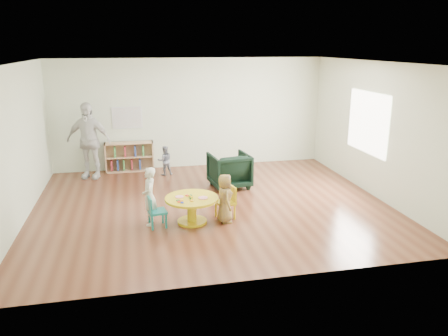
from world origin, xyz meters
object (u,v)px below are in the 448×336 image
object	(u,v)px
activity_table	(192,205)
armchair	(229,170)
toddler	(165,161)
kid_chair_left	(155,211)
bookshelf	(129,157)
child_left	(149,196)
kid_chair_right	(227,201)
adult_caretaker	(88,141)
child_right	(225,198)

from	to	relation	value
activity_table	armchair	xyz separation A→B (m)	(1.11, 1.87, 0.06)
toddler	kid_chair_left	bearing A→B (deg)	77.40
bookshelf	child_left	size ratio (longest dim) A/B	1.14
kid_chair_right	toddler	distance (m)	3.15
activity_table	bookshelf	xyz separation A→B (m)	(-1.10, 3.68, 0.03)
bookshelf	toddler	size ratio (longest dim) A/B	1.63
armchair	child_left	distance (m)	2.58
kid_chair_left	armchair	world-z (taller)	armchair
kid_chair_left	adult_caretaker	bearing A→B (deg)	-167.55
activity_table	toddler	distance (m)	3.12
armchair	child_left	bearing A→B (deg)	36.79
activity_table	kid_chair_right	distance (m)	0.68
activity_table	kid_chair_right	xyz separation A→B (m)	(0.68, 0.09, -0.00)
child_left	toddler	world-z (taller)	child_left
kid_chair_right	bookshelf	world-z (taller)	bookshelf
kid_chair_left	child_left	bearing A→B (deg)	-163.02
adult_caretaker	kid_chair_right	bearing A→B (deg)	-31.77
child_right	toddler	xyz separation A→B (m)	(-0.83, 3.20, -0.08)
kid_chair_right	armchair	size ratio (longest dim) A/B	0.71
activity_table	kid_chair_right	world-z (taller)	kid_chair_right
child_left	child_right	bearing A→B (deg)	86.29
child_right	bookshelf	bearing A→B (deg)	23.31
activity_table	adult_caretaker	xyz separation A→B (m)	(-2.02, 3.28, 0.58)
child_left	kid_chair_left	bearing A→B (deg)	30.38
kid_chair_left	kid_chair_right	world-z (taller)	kid_chair_right
toddler	kid_chair_right	bearing A→B (deg)	101.96
armchair	adult_caretaker	distance (m)	3.47
activity_table	child_left	bearing A→B (deg)	173.50
kid_chair_right	toddler	world-z (taller)	toddler
kid_chair_left	kid_chair_right	distance (m)	1.35
kid_chair_left	child_right	xyz separation A→B (m)	(1.25, -0.02, 0.15)
kid_chair_left	activity_table	bearing A→B (deg)	86.68
activity_table	child_left	xyz separation A→B (m)	(-0.74, 0.08, 0.19)
bookshelf	child_left	distance (m)	3.62
kid_chair_left	adult_caretaker	world-z (taller)	adult_caretaker
kid_chair_left	bookshelf	world-z (taller)	bookshelf
toddler	adult_caretaker	world-z (taller)	adult_caretaker
bookshelf	child_right	bearing A→B (deg)	-65.81
activity_table	armchair	distance (m)	2.18
armchair	kid_chair_left	bearing A→B (deg)	40.45
activity_table	armchair	world-z (taller)	armchair
kid_chair_left	bookshelf	bearing A→B (deg)	177.13
bookshelf	adult_caretaker	world-z (taller)	adult_caretaker
child_right	child_left	bearing A→B (deg)	81.56
bookshelf	armchair	world-z (taller)	armchair
activity_table	armchair	size ratio (longest dim) A/B	1.12
kid_chair_right	child_right	distance (m)	0.24
adult_caretaker	kid_chair_left	bearing A→B (deg)	-50.02
activity_table	kid_chair_right	size ratio (longest dim) A/B	1.57
kid_chair_right	activity_table	bearing A→B (deg)	85.60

